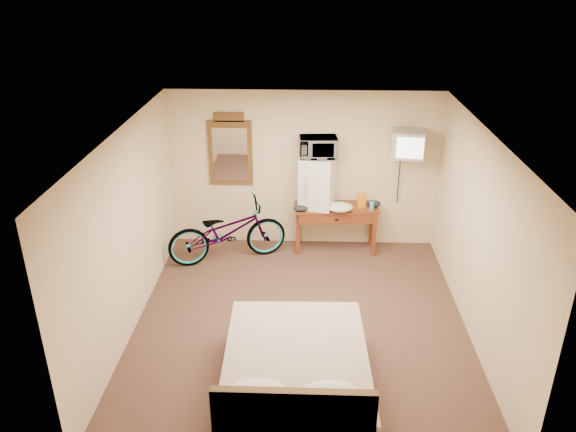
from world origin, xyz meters
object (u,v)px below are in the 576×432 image
object	(u,v)px
blue_cup	(372,206)
bicycle	(227,232)
microwave	(318,147)
bed	(296,377)
crt_television	(408,144)
mini_fridge	(317,182)
desk	(336,215)
wall_mirror	(230,150)

from	to	relation	value
blue_cup	bicycle	size ratio (longest dim) A/B	0.07
microwave	bed	distance (m)	3.70
microwave	crt_television	size ratio (longest dim) A/B	0.92
bicycle	bed	distance (m)	3.22
mini_fridge	desk	bearing A→B (deg)	-6.17
crt_television	mini_fridge	bearing A→B (deg)	179.44
mini_fridge	microwave	size ratio (longest dim) A/B	1.45
mini_fridge	bicycle	bearing A→B (deg)	-163.62
microwave	bicycle	world-z (taller)	microwave
mini_fridge	crt_television	size ratio (longest dim) A/B	1.33
crt_television	bed	bearing A→B (deg)	-114.65
desk	bicycle	world-z (taller)	bicycle
blue_cup	bicycle	xyz separation A→B (m)	(-2.20, -0.29, -0.33)
desk	wall_mirror	size ratio (longest dim) A/B	1.13
microwave	crt_television	bearing A→B (deg)	-4.46
crt_television	wall_mirror	bearing A→B (deg)	174.64
blue_cup	bicycle	bearing A→B (deg)	-172.38
bicycle	blue_cup	bearing A→B (deg)	-102.20
blue_cup	bicycle	world-z (taller)	bicycle
desk	crt_television	size ratio (longest dim) A/B	2.17
microwave	wall_mirror	world-z (taller)	wall_mirror
desk	crt_television	world-z (taller)	crt_television
microwave	wall_mirror	bearing A→B (deg)	166.13
desk	microwave	bearing A→B (deg)	173.80
wall_mirror	mini_fridge	bearing A→B (deg)	-9.98
desk	mini_fridge	bearing A→B (deg)	173.83
desk	blue_cup	distance (m)	0.57
blue_cup	crt_television	size ratio (longest dim) A/B	0.21
desk	blue_cup	world-z (taller)	blue_cup
mini_fridge	microwave	bearing A→B (deg)	56.29
wall_mirror	microwave	bearing A→B (deg)	-9.97
wall_mirror	bicycle	bearing A→B (deg)	-90.63
wall_mirror	desk	bearing A→B (deg)	-9.29
bicycle	bed	bearing A→B (deg)	-179.43
blue_cup	bed	size ratio (longest dim) A/B	0.06
mini_fridge	wall_mirror	bearing A→B (deg)	170.02
crt_television	wall_mirror	world-z (taller)	wall_mirror
wall_mirror	bicycle	world-z (taller)	wall_mirror
desk	blue_cup	bearing A→B (deg)	-7.69
mini_fridge	bicycle	xyz separation A→B (m)	(-1.36, -0.40, -0.67)
blue_cup	bed	bearing A→B (deg)	-108.11
crt_television	wall_mirror	xyz separation A→B (m)	(-2.67, 0.25, -0.21)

